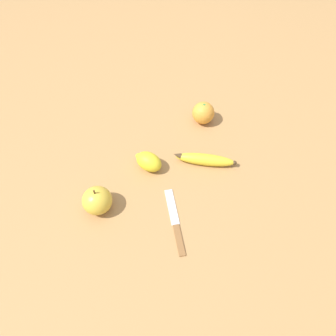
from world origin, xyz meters
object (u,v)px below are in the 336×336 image
object	(u,v)px
banana	(205,159)
paring_knife	(176,223)
apple	(97,200)
lemon	(149,162)
orange	(203,113)

from	to	relation	value
banana	paring_knife	distance (m)	0.22
apple	lemon	world-z (taller)	apple
apple	paring_knife	distance (m)	0.22
apple	orange	bearing A→B (deg)	-10.69
banana	paring_knife	bearing A→B (deg)	74.38
banana	lemon	distance (m)	0.17
lemon	paring_knife	world-z (taller)	lemon
orange	paring_knife	bearing A→B (deg)	-162.09
orange	apple	size ratio (longest dim) A/B	0.85
banana	apple	bearing A→B (deg)	35.31
apple	lemon	bearing A→B (deg)	-12.01
banana	lemon	xyz separation A→B (m)	(-0.10, 0.13, 0.01)
apple	paring_knife	size ratio (longest dim) A/B	0.53
apple	lemon	xyz separation A→B (m)	(0.18, -0.04, -0.01)
banana	orange	xyz separation A→B (m)	(0.15, 0.09, 0.02)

